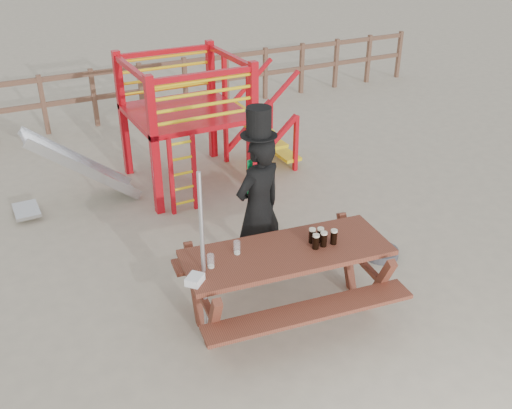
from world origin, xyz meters
name	(u,v)px	position (x,y,z in m)	size (l,w,h in m)	color
ground	(288,302)	(0.00, 0.00, 0.00)	(60.00, 60.00, 0.00)	tan
back_fence	(117,88)	(0.00, 7.00, 0.74)	(15.09, 0.09, 1.20)	brown
playground_fort	(182,122)	(0.12, 3.58, 1.07)	(4.71, 1.84, 2.10)	red
picnic_table	(286,275)	(-0.15, -0.18, 0.55)	(2.42, 1.82, 0.87)	brown
man_with_hat	(259,205)	(-0.03, 0.69, 0.98)	(0.77, 0.60, 2.19)	black
metal_pole	(203,261)	(-1.09, -0.12, 0.98)	(0.04, 0.04, 1.97)	#B2B2B7
parasol_base	(381,253)	(1.59, 0.27, 0.05)	(0.46, 0.46, 0.19)	#3D3D43
paper_bag	(195,280)	(-1.25, -0.27, 0.91)	(0.18, 0.14, 0.08)	white
stout_pints	(321,238)	(0.24, -0.25, 0.95)	(0.30, 0.21, 0.17)	black
empty_glasses	(224,255)	(-0.82, -0.04, 0.94)	(0.42, 0.18, 0.15)	silver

